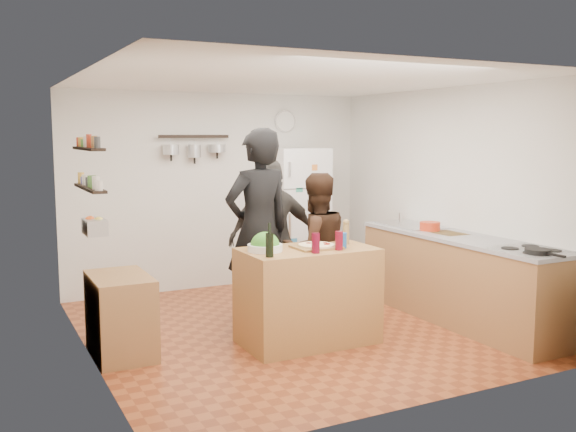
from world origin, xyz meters
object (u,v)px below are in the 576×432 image
person_center (315,250)px  person_back (273,238)px  counter_run (459,279)px  wall_clock (285,121)px  prep_island (308,296)px  skillet (538,251)px  fridge (296,217)px  side_table (121,315)px  red_bowl (430,226)px  pepper_mill (346,234)px  salt_canister (342,240)px  salad_bowl (265,248)px  wine_bottle (270,245)px  person_left (258,230)px

person_center → person_back: 0.61m
counter_run → wall_clock: size_ratio=8.77×
prep_island → person_center: person_center is taller
prep_island → person_back: 1.11m
person_back → skillet: bearing=129.3°
fridge → side_table: bearing=-146.6°
skillet → wall_clock: size_ratio=0.77×
person_back → wall_clock: (0.90, 1.51, 1.29)m
person_center → skillet: 2.14m
counter_run → wall_clock: wall_clock is taller
person_center → fridge: (0.69, 1.75, 0.11)m
person_center → red_bowl: person_center is taller
pepper_mill → side_table: bearing=169.6°
skillet → salt_canister: bearing=141.6°
wall_clock → side_table: size_ratio=0.37×
salad_bowl → skillet: (2.09, -1.26, -0.00)m
pepper_mill → prep_island: bearing=-173.7°
counter_run → red_bowl: size_ratio=11.71×
pepper_mill → red_bowl: 1.31m
side_table → red_bowl: bearing=-1.6°
wine_bottle → counter_run: 2.35m
salad_bowl → salt_canister: salt_canister is taller
pepper_mill → person_center: (-0.11, 0.41, -0.21)m
salad_bowl → person_left: person_left is taller
salad_bowl → skillet: bearing=-31.0°
prep_island → skillet: skillet is taller
red_bowl → skillet: bearing=-91.8°
person_back → counter_run: (1.65, -1.12, -0.41)m
wine_bottle → skillet: size_ratio=0.92×
person_left → counter_run: (2.01, -0.71, -0.57)m
prep_island → salt_canister: salt_canister is taller
skillet → fridge: 3.48m
person_center → wall_clock: (0.69, 2.08, 1.36)m
salt_canister → counter_run: (1.47, 0.03, -0.53)m
skillet → person_back: bearing=124.7°
prep_island → skillet: (1.67, -1.21, 0.49)m
salt_canister → fridge: bearing=72.8°
prep_island → pepper_mill: size_ratio=6.40×
pepper_mill → skillet: bearing=-45.8°
fridge → wine_bottle: bearing=-122.1°
salt_canister → person_center: (0.04, 0.58, -0.19)m
salt_canister → side_table: bearing=164.1°
person_left → person_back: 0.57m
pepper_mill → red_bowl: (1.27, 0.29, -0.04)m
salad_bowl → person_center: bearing=28.5°
skillet → red_bowl: (0.05, 1.55, 0.02)m
person_center → skillet: bearing=130.4°
person_left → fridge: size_ratio=1.13×
prep_island → salad_bowl: bearing=173.2°
salt_canister → wall_clock: bearing=74.8°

